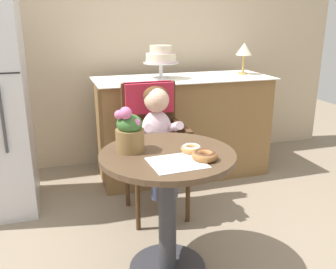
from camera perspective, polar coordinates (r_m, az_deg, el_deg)
ground_plane at (r=2.28m, az=-0.08°, el=-20.05°), size 8.00×8.00×0.00m
back_wall at (r=3.62m, az=-9.22°, el=16.65°), size 4.80×0.10×2.70m
cafe_table at (r=2.01m, az=-0.09°, el=-8.49°), size 0.72×0.72×0.72m
wicker_chair at (r=2.66m, az=-2.48°, el=1.08°), size 0.42×0.45×0.95m
seated_child at (r=2.50m, az=-1.57°, el=0.96°), size 0.27×0.32×0.73m
paper_napkin at (r=1.79m, az=1.50°, el=-4.39°), size 0.27×0.25×0.00m
donut_front at (r=1.83m, az=5.70°, el=-3.21°), size 0.13×0.13×0.04m
donut_mid at (r=1.93m, az=3.64°, el=-2.19°), size 0.11×0.11×0.04m
flower_vase at (r=1.93m, az=-5.99°, el=0.55°), size 0.15×0.15×0.25m
display_counter at (r=3.35m, az=2.29°, el=1.26°), size 1.56×0.62×0.90m
tiered_cake_stand at (r=3.17m, az=-1.12°, el=11.94°), size 0.30×0.30×0.28m
table_lamp at (r=3.50m, az=11.72°, el=12.66°), size 0.15×0.15×0.28m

